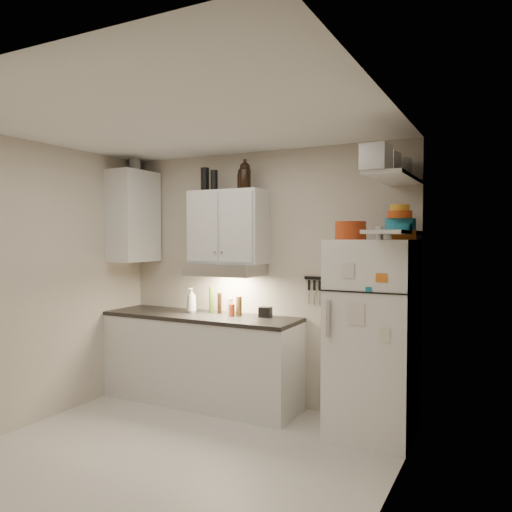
% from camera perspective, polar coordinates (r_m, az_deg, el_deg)
% --- Properties ---
extents(floor, '(3.20, 3.00, 0.02)m').
position_cam_1_polar(floor, '(4.24, -9.30, -21.97)').
color(floor, beige).
rests_on(floor, ground).
extents(ceiling, '(3.20, 3.00, 0.02)m').
position_cam_1_polar(ceiling, '(3.97, -9.54, 15.09)').
color(ceiling, white).
rests_on(ceiling, ground).
extents(back_wall, '(3.20, 0.02, 2.60)m').
position_cam_1_polar(back_wall, '(5.17, 0.64, -2.49)').
color(back_wall, '#BFB5A3').
rests_on(back_wall, ground).
extents(left_wall, '(0.02, 3.00, 2.60)m').
position_cam_1_polar(left_wall, '(5.02, -24.35, -2.83)').
color(left_wall, '#BFB5A3').
rests_on(left_wall, ground).
extents(right_wall, '(0.02, 3.00, 2.60)m').
position_cam_1_polar(right_wall, '(3.21, 14.45, -5.44)').
color(right_wall, '#BFB5A3').
rests_on(right_wall, ground).
extents(base_cabinet, '(2.10, 0.60, 0.88)m').
position_cam_1_polar(base_cabinet, '(5.32, -6.32, -11.77)').
color(base_cabinet, silver).
rests_on(base_cabinet, floor).
extents(countertop, '(2.10, 0.62, 0.04)m').
position_cam_1_polar(countertop, '(5.23, -6.34, -6.87)').
color(countertop, black).
rests_on(countertop, base_cabinet).
extents(upper_cabinet, '(0.80, 0.33, 0.75)m').
position_cam_1_polar(upper_cabinet, '(5.15, -3.23, 3.33)').
color(upper_cabinet, silver).
rests_on(upper_cabinet, back_wall).
extents(side_cabinet, '(0.33, 0.55, 1.00)m').
position_cam_1_polar(side_cabinet, '(5.71, -13.83, 4.42)').
color(side_cabinet, silver).
rests_on(side_cabinet, left_wall).
extents(range_hood, '(0.76, 0.46, 0.12)m').
position_cam_1_polar(range_hood, '(5.10, -3.59, -1.55)').
color(range_hood, silver).
rests_on(range_hood, back_wall).
extents(fridge, '(0.70, 0.68, 1.70)m').
position_cam_1_polar(fridge, '(4.48, 13.19, -9.10)').
color(fridge, white).
rests_on(fridge, floor).
extents(shelf_hi, '(0.30, 0.95, 0.03)m').
position_cam_1_polar(shelf_hi, '(4.24, 15.55, 8.58)').
color(shelf_hi, silver).
rests_on(shelf_hi, right_wall).
extents(shelf_lo, '(0.30, 0.95, 0.03)m').
position_cam_1_polar(shelf_lo, '(4.21, 15.49, 2.63)').
color(shelf_lo, silver).
rests_on(shelf_lo, right_wall).
extents(knife_strip, '(0.42, 0.02, 0.03)m').
position_cam_1_polar(knife_strip, '(4.88, 7.88, -2.56)').
color(knife_strip, black).
rests_on(knife_strip, back_wall).
extents(dutch_oven, '(0.30, 0.30, 0.16)m').
position_cam_1_polar(dutch_oven, '(4.37, 10.75, 2.88)').
color(dutch_oven, '#AF3814').
rests_on(dutch_oven, fridge).
extents(book_stack, '(0.22, 0.26, 0.08)m').
position_cam_1_polar(book_stack, '(4.21, 16.54, 2.32)').
color(book_stack, orange).
rests_on(book_stack, fridge).
extents(spice_jar, '(0.07, 0.07, 0.11)m').
position_cam_1_polar(spice_jar, '(4.36, 13.90, 2.59)').
color(spice_jar, silver).
rests_on(spice_jar, fridge).
extents(stock_pot, '(0.28, 0.28, 0.18)m').
position_cam_1_polar(stock_pot, '(4.54, 15.79, 9.49)').
color(stock_pot, silver).
rests_on(stock_pot, shelf_hi).
extents(tin_a, '(0.21, 0.20, 0.19)m').
position_cam_1_polar(tin_a, '(4.25, 14.66, 10.08)').
color(tin_a, '#AAAAAD').
rests_on(tin_a, shelf_hi).
extents(tin_b, '(0.21, 0.21, 0.19)m').
position_cam_1_polar(tin_b, '(3.88, 13.55, 10.88)').
color(tin_b, '#AAAAAD').
rests_on(tin_b, shelf_hi).
extents(bowl_teal, '(0.26, 0.26, 0.10)m').
position_cam_1_polar(bowl_teal, '(4.43, 16.14, 3.46)').
color(bowl_teal, teal).
rests_on(bowl_teal, shelf_lo).
extents(bowl_orange, '(0.21, 0.21, 0.06)m').
position_cam_1_polar(bowl_orange, '(4.37, 16.08, 4.56)').
color(bowl_orange, '#CF4713').
rests_on(bowl_orange, bowl_teal).
extents(bowl_yellow, '(0.16, 0.16, 0.05)m').
position_cam_1_polar(bowl_yellow, '(4.38, 16.09, 5.31)').
color(bowl_yellow, gold).
rests_on(bowl_yellow, bowl_orange).
extents(plates, '(0.23, 0.23, 0.05)m').
position_cam_1_polar(plates, '(4.13, 16.01, 3.20)').
color(plates, teal).
rests_on(plates, shelf_lo).
extents(growler_a, '(0.11, 0.11, 0.22)m').
position_cam_1_polar(growler_a, '(5.09, -1.61, 8.85)').
color(growler_a, black).
rests_on(growler_a, upper_cabinet).
extents(growler_b, '(0.13, 0.13, 0.28)m').
position_cam_1_polar(growler_b, '(5.04, -1.27, 9.20)').
color(growler_b, black).
rests_on(growler_b, upper_cabinet).
extents(thermos_a, '(0.09, 0.09, 0.21)m').
position_cam_1_polar(thermos_a, '(5.23, -4.80, 8.59)').
color(thermos_a, black).
rests_on(thermos_a, upper_cabinet).
extents(thermos_b, '(0.10, 0.10, 0.25)m').
position_cam_1_polar(thermos_b, '(5.36, -5.86, 8.65)').
color(thermos_b, black).
rests_on(thermos_b, upper_cabinet).
extents(side_jar, '(0.16, 0.16, 0.17)m').
position_cam_1_polar(side_jar, '(5.90, -13.69, 10.05)').
color(side_jar, silver).
rests_on(side_jar, side_cabinet).
extents(soap_bottle, '(0.12, 0.12, 0.29)m').
position_cam_1_polar(soap_bottle, '(5.34, -7.39, -4.88)').
color(soap_bottle, silver).
rests_on(soap_bottle, countertop).
extents(pepper_mill, '(0.06, 0.06, 0.20)m').
position_cam_1_polar(pepper_mill, '(5.09, -1.97, -5.75)').
color(pepper_mill, brown).
rests_on(pepper_mill, countertop).
extents(oil_bottle, '(0.07, 0.07, 0.27)m').
position_cam_1_polar(oil_bottle, '(5.31, -5.10, -5.02)').
color(oil_bottle, '#3C5715').
rests_on(oil_bottle, countertop).
extents(vinegar_bottle, '(0.06, 0.06, 0.22)m').
position_cam_1_polar(vinegar_bottle, '(5.25, -4.19, -5.41)').
color(vinegar_bottle, black).
rests_on(vinegar_bottle, countertop).
extents(clear_bottle, '(0.06, 0.06, 0.18)m').
position_cam_1_polar(clear_bottle, '(5.11, -2.95, -5.83)').
color(clear_bottle, silver).
rests_on(clear_bottle, countertop).
extents(red_jar, '(0.07, 0.07, 0.12)m').
position_cam_1_polar(red_jar, '(5.08, -2.78, -6.21)').
color(red_jar, '#AF3814').
rests_on(red_jar, countertop).
extents(caddy, '(0.13, 0.09, 0.10)m').
position_cam_1_polar(caddy, '(5.00, 1.08, -6.44)').
color(caddy, black).
rests_on(caddy, countertop).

